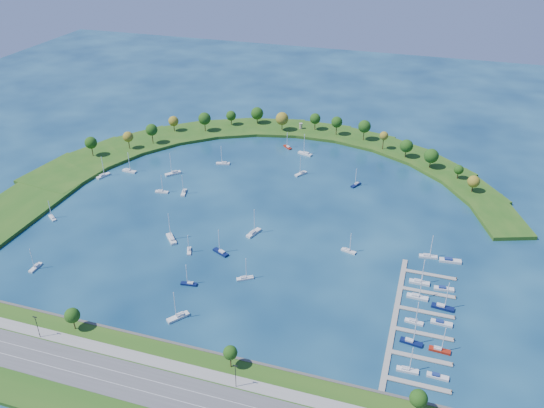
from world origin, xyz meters
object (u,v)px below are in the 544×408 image
(moored_boat_18, at_px, (288,147))
(moored_boat_19, at_px, (245,278))
(moored_boat_7, at_px, (162,191))
(moored_boat_16, at_px, (221,252))
(moored_boat_5, at_px, (189,283))
(harbor_tower, at_px, (301,126))
(docked_boat_1, at_px, (437,376))
(docked_boat_10, at_px, (428,256))
(moored_boat_12, at_px, (349,250))
(moored_boat_17, at_px, (184,192))
(moored_boat_6, at_px, (129,171))
(moored_boat_3, at_px, (189,250))
(moored_boat_0, at_px, (52,217))
(moored_boat_15, at_px, (171,238))
(docked_boat_3, at_px, (440,349))
(docked_boat_5, at_px, (441,323))
(moored_boat_10, at_px, (301,173))
(docked_boat_8, at_px, (419,282))
(docked_boat_4, at_px, (414,321))
(docked_boat_7, at_px, (443,307))
(moored_boat_11, at_px, (173,173))
(docked_boat_0, at_px, (407,369))
(dock_system, at_px, (413,320))
(docked_boat_2, at_px, (411,342))
(moored_boat_2, at_px, (356,184))
(docked_boat_11, at_px, (450,261))
(moored_boat_9, at_px, (178,316))
(moored_boat_4, at_px, (35,267))
(docked_boat_9, at_px, (444,289))
(moored_boat_14, at_px, (254,232))
(moored_boat_13, at_px, (223,163))
(moored_boat_1, at_px, (103,175))
(docked_boat_6, at_px, (417,296))

(moored_boat_18, xyz_separation_m, moored_boat_19, (21.46, -142.15, 0.01))
(moored_boat_7, relative_size, moored_boat_16, 0.87)
(moored_boat_18, bearing_deg, moored_boat_7, 98.92)
(moored_boat_5, height_order, moored_boat_19, moored_boat_19)
(harbor_tower, xyz_separation_m, docked_boat_1, (104.91, -204.87, -3.54))
(docked_boat_10, bearing_deg, moored_boat_16, -172.35)
(moored_boat_12, relative_size, moored_boat_17, 0.90)
(moored_boat_6, height_order, docked_boat_10, moored_boat_6)
(moored_boat_3, bearing_deg, moored_boat_6, -156.95)
(moored_boat_0, height_order, moored_boat_15, moored_boat_15)
(moored_boat_17, height_order, docked_boat_3, moored_boat_17)
(moored_boat_7, distance_m, docked_boat_5, 169.53)
(moored_boat_10, xyz_separation_m, docked_boat_8, (76.68, -86.53, 0.02))
(moored_boat_6, xyz_separation_m, docked_boat_4, (177.55, -84.72, -0.07))
(docked_boat_4, xyz_separation_m, docked_boat_7, (10.47, 12.39, 0.08))
(docked_boat_3, xyz_separation_m, docked_boat_4, (-10.49, 12.92, -0.02))
(moored_boat_11, bearing_deg, moored_boat_5, 72.86)
(moored_boat_12, distance_m, docked_boat_10, 37.07)
(moored_boat_19, xyz_separation_m, docked_boat_4, (73.89, -6.11, -0.01))
(moored_boat_12, bearing_deg, docked_boat_0, -47.80)
(dock_system, xyz_separation_m, moored_boat_6, (-177.31, 83.79, 0.59))
(moored_boat_5, height_order, docked_boat_2, docked_boat_2)
(moored_boat_2, height_order, docked_boat_0, docked_boat_0)
(moored_boat_15, distance_m, docked_boat_11, 133.34)
(moored_boat_9, bearing_deg, docked_boat_7, 147.87)
(docked_boat_4, distance_m, docked_boat_5, 10.76)
(moored_boat_0, xyz_separation_m, moored_boat_17, (53.81, 45.83, 0.04))
(moored_boat_4, bearing_deg, docked_boat_3, 90.17)
(moored_boat_4, xyz_separation_m, docked_boat_9, (178.09, 40.17, -0.25))
(docked_boat_0, distance_m, docked_boat_3, 17.22)
(moored_boat_14, height_order, docked_boat_4, moored_boat_14)
(moored_boat_9, relative_size, moored_boat_15, 0.93)
(moored_boat_13, bearing_deg, moored_boat_17, 66.90)
(moored_boat_3, bearing_deg, docked_boat_5, 58.64)
(dock_system, height_order, moored_boat_1, moored_boat_1)
(moored_boat_3, relative_size, moored_boat_13, 0.77)
(moored_boat_2, relative_size, docked_boat_5, 1.30)
(docked_boat_3, height_order, docked_boat_7, docked_boat_7)
(moored_boat_16, bearing_deg, moored_boat_13, -43.16)
(moored_boat_3, xyz_separation_m, docked_boat_5, (116.97, -15.53, -0.21))
(moored_boat_11, bearing_deg, moored_boat_18, 179.53)
(docked_boat_6, xyz_separation_m, docked_boat_9, (10.47, 9.11, -0.31))
(moored_boat_16, bearing_deg, moored_boat_17, -23.34)
(moored_boat_1, bearing_deg, docked_boat_2, -95.11)
(moored_boat_3, relative_size, moored_boat_7, 0.87)
(moored_boat_13, xyz_separation_m, docked_boat_6, (126.94, -95.91, 0.02))
(moored_boat_2, bearing_deg, moored_boat_6, -53.51)
(moored_boat_14, height_order, docked_boat_7, moored_boat_14)
(moored_boat_6, distance_m, moored_boat_10, 104.72)
(dock_system, relative_size, docked_boat_1, 10.57)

